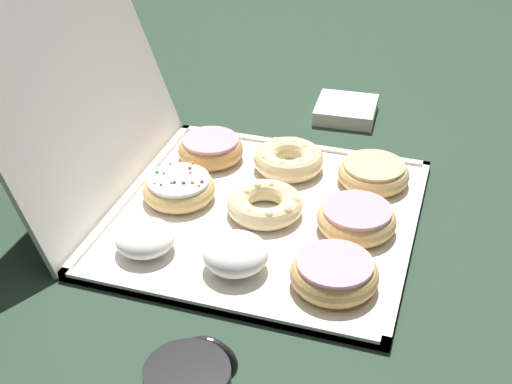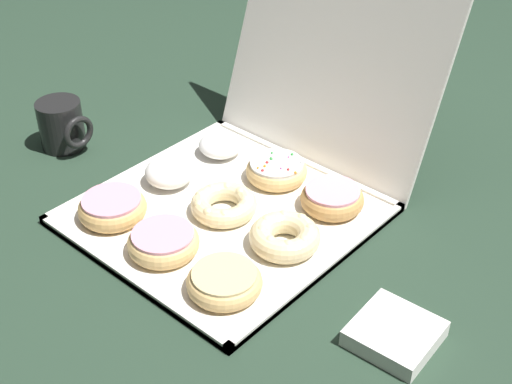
% 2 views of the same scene
% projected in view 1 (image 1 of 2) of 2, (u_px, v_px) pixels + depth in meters
% --- Properties ---
extents(ground_plane, '(3.00, 3.00, 0.00)m').
position_uv_depth(ground_plane, '(265.00, 219.00, 1.10)').
color(ground_plane, '#233828').
extents(donut_box, '(0.44, 0.44, 0.01)m').
position_uv_depth(donut_box, '(265.00, 216.00, 1.09)').
color(donut_box, silver).
rests_on(donut_box, ground).
extents(box_lid_open, '(0.44, 0.16, 0.43)m').
position_uv_depth(box_lid_open, '(68.00, 62.00, 1.05)').
color(box_lid_open, silver).
rests_on(box_lid_open, ground).
extents(pink_frosted_donut_0, '(0.12, 0.12, 0.04)m').
position_uv_depth(pink_frosted_donut_0, '(334.00, 273.00, 0.94)').
color(pink_frosted_donut_0, tan).
rests_on(pink_frosted_donut_0, donut_box).
extents(pink_frosted_donut_1, '(0.12, 0.12, 0.04)m').
position_uv_depth(pink_frosted_donut_1, '(357.00, 217.00, 1.05)').
color(pink_frosted_donut_1, '#E5B770').
rests_on(pink_frosted_donut_1, donut_box).
extents(glazed_ring_donut_2, '(0.11, 0.11, 0.04)m').
position_uv_depth(glazed_ring_donut_2, '(373.00, 173.00, 1.15)').
color(glazed_ring_donut_2, '#E5B770').
rests_on(glazed_ring_donut_2, donut_box).
extents(powdered_filled_donut_3, '(0.09, 0.09, 0.05)m').
position_uv_depth(powdered_filled_donut_3, '(234.00, 253.00, 0.97)').
color(powdered_filled_donut_3, white).
rests_on(powdered_filled_donut_3, donut_box).
extents(cruller_donut_4, '(0.11, 0.11, 0.04)m').
position_uv_depth(cruller_donut_4, '(267.00, 205.00, 1.08)').
color(cruller_donut_4, beige).
rests_on(cruller_donut_4, donut_box).
extents(cruller_donut_5, '(0.12, 0.12, 0.04)m').
position_uv_depth(cruller_donut_5, '(287.00, 158.00, 1.19)').
color(cruller_donut_5, beige).
rests_on(cruller_donut_5, donut_box).
extents(powdered_filled_donut_6, '(0.08, 0.08, 0.04)m').
position_uv_depth(powdered_filled_donut_6, '(145.00, 238.00, 1.00)').
color(powdered_filled_donut_6, white).
rests_on(powdered_filled_donut_6, donut_box).
extents(sprinkle_donut_7, '(0.11, 0.11, 0.04)m').
position_uv_depth(sprinkle_donut_7, '(179.00, 187.00, 1.12)').
color(sprinkle_donut_7, '#E5B770').
rests_on(sprinkle_donut_7, donut_box).
extents(pink_frosted_donut_8, '(0.11, 0.11, 0.04)m').
position_uv_depth(pink_frosted_donut_8, '(211.00, 148.00, 1.22)').
color(pink_frosted_donut_8, tan).
rests_on(pink_frosted_donut_8, donut_box).
extents(napkin_stack, '(0.12, 0.12, 0.03)m').
position_uv_depth(napkin_stack, '(346.00, 110.00, 1.38)').
color(napkin_stack, white).
rests_on(napkin_stack, ground).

